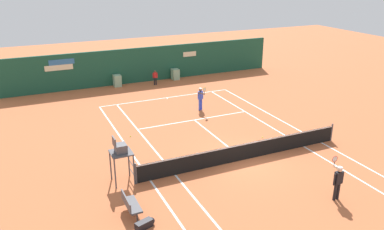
% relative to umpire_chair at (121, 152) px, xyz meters
% --- Properties ---
extents(ground_plane, '(80.00, 80.00, 0.01)m').
position_rel_umpire_chair_xyz_m(ground_plane, '(6.54, 0.15, -1.60)').
color(ground_plane, '#BC6038').
extents(tennis_net, '(12.10, 0.10, 1.07)m').
position_rel_umpire_chair_xyz_m(tennis_net, '(6.54, -0.43, -1.09)').
color(tennis_net, '#4C4C51').
rests_on(tennis_net, ground_plane).
extents(sponsor_back_wall, '(25.00, 1.02, 3.09)m').
position_rel_umpire_chair_xyz_m(sponsor_back_wall, '(6.53, 16.55, -0.10)').
color(sponsor_back_wall, '#194C38').
rests_on(sponsor_back_wall, ground_plane).
extents(umpire_chair, '(1.00, 1.00, 2.39)m').
position_rel_umpire_chair_xyz_m(umpire_chair, '(0.00, 0.00, 0.00)').
color(umpire_chair, '#47474C').
rests_on(umpire_chair, ground_plane).
extents(player_bench, '(0.54, 1.34, 0.88)m').
position_rel_umpire_chair_xyz_m(player_bench, '(-0.38, -2.71, -1.09)').
color(player_bench, '#38383D').
rests_on(player_bench, ground_plane).
extents(equipment_bag, '(0.87, 0.50, 0.32)m').
position_rel_umpire_chair_xyz_m(equipment_bag, '(-0.08, -3.81, -1.44)').
color(equipment_bag, black).
rests_on(equipment_bag, ground_plane).
extents(player_on_baseline, '(0.50, 0.85, 1.87)m').
position_rel_umpire_chair_xyz_m(player_on_baseline, '(7.79, 7.59, -0.60)').
color(player_on_baseline, blue).
rests_on(player_on_baseline, ground_plane).
extents(player_near_side, '(0.64, 0.68, 1.85)m').
position_rel_umpire_chair_xyz_m(player_near_side, '(8.22, -5.38, -0.62)').
color(player_near_side, black).
rests_on(player_near_side, ground_plane).
extents(ball_kid_right_post, '(0.43, 0.21, 1.31)m').
position_rel_umpire_chair_xyz_m(ball_kid_right_post, '(6.96, 15.06, -0.85)').
color(ball_kid_right_post, black).
rests_on(ball_kid_right_post, ground_plane).
extents(tennis_ball_mid_court, '(0.07, 0.07, 0.07)m').
position_rel_umpire_chair_xyz_m(tennis_ball_mid_court, '(9.06, 1.57, -1.57)').
color(tennis_ball_mid_court, '#CCE033').
rests_on(tennis_ball_mid_court, ground_plane).
extents(tennis_ball_by_sideline, '(0.07, 0.07, 0.07)m').
position_rel_umpire_chair_xyz_m(tennis_ball_by_sideline, '(1.81, 5.04, -1.57)').
color(tennis_ball_by_sideline, '#CCE033').
rests_on(tennis_ball_by_sideline, ground_plane).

